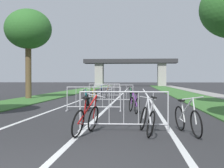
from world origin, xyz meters
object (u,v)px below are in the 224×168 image
at_px(bicycle_white_2, 187,119).
at_px(bicycle_teal_3, 87,101).
at_px(bicycle_blue_1, 102,92).
at_px(bicycle_silver_8, 147,119).
at_px(crowd_barrier_second, 94,99).
at_px(bicycle_red_6, 86,119).
at_px(tree_left_pine_near, 28,30).
at_px(crowd_barrier_nearest, 124,111).
at_px(crowd_barrier_third, 113,94).
at_px(crowd_barrier_fourth, 104,91).
at_px(bicycle_green_5, 131,96).
at_px(bicycle_orange_0, 107,93).
at_px(bicycle_purple_7, 134,104).
at_px(bicycle_yellow_4, 94,96).

height_order(bicycle_white_2, bicycle_teal_3, same).
relative_size(bicycle_blue_1, bicycle_silver_8, 0.96).
height_order(crowd_barrier_second, bicycle_red_6, crowd_barrier_second).
bearing_deg(tree_left_pine_near, bicycle_white_2, -56.30).
relative_size(bicycle_teal_3, bicycle_silver_8, 1.04).
relative_size(crowd_barrier_second, bicycle_red_6, 1.45).
relative_size(crowd_barrier_nearest, bicycle_white_2, 1.38).
relative_size(crowd_barrier_third, bicycle_white_2, 1.38).
bearing_deg(crowd_barrier_fourth, tree_left_pine_near, -158.75).
height_order(crowd_barrier_third, bicycle_teal_3, crowd_barrier_third).
distance_m(crowd_barrier_third, bicycle_white_2, 10.70).
height_order(crowd_barrier_second, crowd_barrier_fourth, same).
bearing_deg(bicycle_green_5, bicycle_white_2, -78.92).
relative_size(crowd_barrier_third, bicycle_orange_0, 1.48).
height_order(crowd_barrier_nearest, crowd_barrier_fourth, same).
bearing_deg(bicycle_white_2, bicycle_orange_0, -88.98).
xyz_separation_m(tree_left_pine_near, bicycle_green_5, (7.32, -2.42, -4.49)).
distance_m(crowd_barrier_second, bicycle_purple_7, 1.82).
height_order(bicycle_orange_0, bicycle_green_5, bicycle_orange_0).
relative_size(crowd_barrier_second, bicycle_silver_8, 1.39).
bearing_deg(bicycle_yellow_4, bicycle_silver_8, -71.03).
height_order(bicycle_blue_1, bicycle_teal_3, bicycle_blue_1).
distance_m(crowd_barrier_second, bicycle_green_5, 5.76).
bearing_deg(bicycle_white_2, bicycle_red_6, -7.11).
bearing_deg(crowd_barrier_second, bicycle_silver_8, -68.53).
height_order(tree_left_pine_near, bicycle_teal_3, tree_left_pine_near).
height_order(crowd_barrier_fourth, bicycle_purple_7, crowd_barrier_fourth).
height_order(bicycle_orange_0, bicycle_purple_7, bicycle_orange_0).
xyz_separation_m(bicycle_blue_1, bicycle_purple_7, (2.59, -10.92, -0.02)).
distance_m(bicycle_blue_1, bicycle_red_6, 16.07).
bearing_deg(bicycle_blue_1, crowd_barrier_fourth, -64.95).
relative_size(bicycle_purple_7, bicycle_silver_8, 0.96).
xyz_separation_m(tree_left_pine_near, crowd_barrier_fourth, (5.19, 2.02, -4.35)).
relative_size(bicycle_orange_0, bicycle_white_2, 0.93).
bearing_deg(bicycle_green_5, bicycle_silver_8, -84.01).
bearing_deg(bicycle_white_2, tree_left_pine_near, -68.43).
distance_m(crowd_barrier_second, crowd_barrier_fourth, 10.01).
relative_size(crowd_barrier_second, bicycle_green_5, 1.41).
distance_m(bicycle_orange_0, bicycle_silver_8, 15.02).
xyz_separation_m(crowd_barrier_nearest, bicycle_teal_3, (-1.87, 5.42, -0.14)).
bearing_deg(bicycle_green_5, tree_left_pine_near, 164.54).
height_order(bicycle_purple_7, bicycle_silver_8, bicycle_silver_8).
relative_size(tree_left_pine_near, bicycle_purple_7, 3.84).
distance_m(tree_left_pine_near, crowd_barrier_third, 8.19).
relative_size(crowd_barrier_fourth, bicycle_blue_1, 1.45).
bearing_deg(crowd_barrier_nearest, bicycle_teal_3, 109.03).
relative_size(tree_left_pine_near, crowd_barrier_third, 2.65).
xyz_separation_m(crowd_barrier_fourth, bicycle_white_2, (3.71, -15.36, -0.15)).
relative_size(tree_left_pine_near, bicycle_yellow_4, 3.67).
relative_size(bicycle_orange_0, bicycle_red_6, 0.98).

